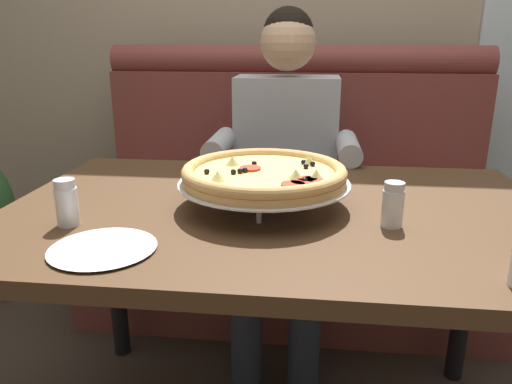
{
  "coord_description": "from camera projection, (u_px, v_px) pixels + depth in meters",
  "views": [
    {
      "loc": [
        0.08,
        -1.16,
        1.16
      ],
      "look_at": [
        -0.05,
        -0.05,
        0.81
      ],
      "focal_mm": 34.19,
      "sensor_mm": 36.0,
      "label": 1
    }
  ],
  "objects": [
    {
      "name": "patio_chair",
      "position": [
        488.0,
        138.0,
        3.23
      ],
      "size": [
        0.43,
        0.43,
        0.86
      ],
      "color": "black",
      "rests_on": "ground_plane"
    },
    {
      "name": "diner_main",
      "position": [
        284.0,
        161.0,
        1.87
      ],
      "size": [
        0.54,
        0.64,
        1.27
      ],
      "color": "#2D3342",
      "rests_on": "ground_plane"
    },
    {
      "name": "plate_near_left",
      "position": [
        103.0,
        246.0,
        0.98
      ],
      "size": [
        0.22,
        0.22,
        0.02
      ],
      "color": "white",
      "rests_on": "dining_table"
    },
    {
      "name": "shaker_parmesan",
      "position": [
        393.0,
        208.0,
        1.1
      ],
      "size": [
        0.05,
        0.05,
        0.1
      ],
      "color": "white",
      "rests_on": "dining_table"
    },
    {
      "name": "dining_table",
      "position": [
        276.0,
        238.0,
        1.26
      ],
      "size": [
        1.37,
        0.9,
        0.75
      ],
      "color": "#4C331E",
      "rests_on": "ground_plane"
    },
    {
      "name": "pizza",
      "position": [
        264.0,
        175.0,
        1.21
      ],
      "size": [
        0.43,
        0.43,
        0.12
      ],
      "color": "silver",
      "rests_on": "dining_table"
    },
    {
      "name": "booth_bench",
      "position": [
        291.0,
        214.0,
        2.21
      ],
      "size": [
        1.75,
        0.78,
        1.13
      ],
      "color": "brown",
      "rests_on": "ground_plane"
    },
    {
      "name": "shaker_oregano",
      "position": [
        67.0,
        206.0,
        1.1
      ],
      "size": [
        0.05,
        0.05,
        0.11
      ],
      "color": "white",
      "rests_on": "dining_table"
    }
  ]
}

